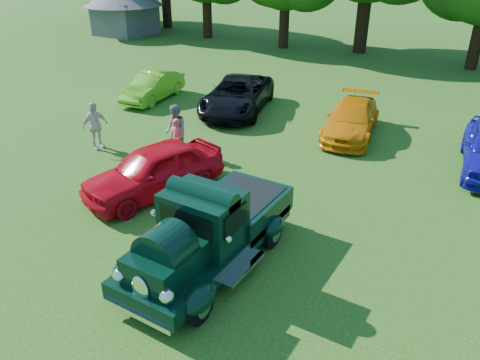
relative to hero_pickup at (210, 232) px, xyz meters
The scene contains 10 objects.
ground 1.96m from the hero_pickup, 155.46° to the left, with size 120.00×120.00×0.00m, color #1D4B11.
hero_pickup is the anchor object (origin of this frame).
red_convertible 4.08m from the hero_pickup, 150.02° to the left, with size 1.83×4.54×1.55m, color red.
back_car_lime 13.61m from the hero_pickup, 136.81° to the left, with size 1.39×3.99×1.32m, color #53BA18.
back_car_black 11.43m from the hero_pickup, 118.60° to the left, with size 2.51×5.43×1.51m, color black.
back_car_orange 9.90m from the hero_pickup, 89.95° to the left, with size 1.86×4.57×1.33m, color orange.
spectator_pink 6.16m from the hero_pickup, 135.75° to the left, with size 0.57×0.37×1.56m, color #C14F51.
spectator_grey 6.85m from the hero_pickup, 135.33° to the left, with size 0.89×0.69×1.83m, color slate.
spectator_white 8.49m from the hero_pickup, 155.22° to the left, with size 1.06×0.44×1.80m, color beige.
gazebo 32.10m from the hero_pickup, 137.35° to the left, with size 6.40×6.40×3.90m.
Camera 1 is at (7.08, -8.30, 7.12)m, focal length 35.00 mm.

